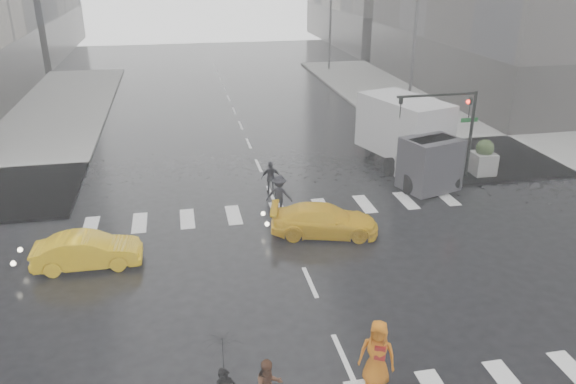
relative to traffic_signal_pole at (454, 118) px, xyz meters
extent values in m
plane|color=black|center=(-9.01, -8.01, -3.22)|extent=(120.00, 120.00, 0.00)
cube|color=gray|center=(10.49, 9.49, -3.14)|extent=(35.00, 35.00, 0.15)
cube|color=#2D2B28|center=(19.99, 18.99, -1.02)|extent=(26.05, 26.05, 4.40)
cube|color=#2D2B28|center=(19.99, 47.99, -1.02)|extent=(26.05, 26.05, 4.40)
cylinder|color=black|center=(0.99, -0.01, -0.97)|extent=(0.16, 0.16, 4.50)
cylinder|color=black|center=(-1.01, -0.01, 1.18)|extent=(4.00, 0.12, 0.12)
imported|color=black|center=(0.74, -0.01, 0.48)|extent=(0.16, 0.20, 1.00)
imported|color=black|center=(-2.81, -0.01, 0.68)|extent=(0.16, 0.20, 1.00)
sphere|color=#FF190C|center=(0.64, -0.01, 0.78)|extent=(0.20, 0.20, 0.20)
cube|color=#0D601F|center=(0.99, 0.29, -0.22)|extent=(0.90, 0.03, 0.22)
cylinder|color=#59595B|center=(1.99, 9.99, 1.28)|extent=(0.20, 0.20, 9.00)
cylinder|color=#59595B|center=(1.99, 29.99, 1.28)|extent=(0.20, 0.20, 9.00)
cube|color=gray|center=(-2.01, 0.19, -2.52)|extent=(1.10, 1.10, 1.10)
sphere|color=#213216|center=(-2.01, 0.19, -1.72)|extent=(0.90, 0.90, 0.90)
cube|color=gray|center=(-0.01, 0.19, -2.52)|extent=(1.10, 1.10, 1.10)
sphere|color=#213216|center=(-0.01, 0.19, -1.72)|extent=(0.90, 0.90, 0.90)
cube|color=gray|center=(1.99, 0.19, -2.52)|extent=(1.10, 1.10, 1.10)
sphere|color=#213216|center=(1.99, 0.19, -1.72)|extent=(0.90, 0.90, 0.90)
imported|color=black|center=(-12.45, -13.69, -1.23)|extent=(1.12, 1.13, 0.88)
imported|color=#BF610D|center=(-8.48, -13.21, -2.26)|extent=(1.12, 0.98, 1.92)
cube|color=maroon|center=(-8.48, -13.39, -2.07)|extent=(0.32, 0.27, 0.40)
imported|color=black|center=(-8.97, 0.13, -2.43)|extent=(0.95, 0.60, 1.58)
imported|color=black|center=(-9.02, -2.25, -2.33)|extent=(1.29, 0.96, 1.78)
imported|color=yellow|center=(-16.63, -5.35, -2.59)|extent=(3.80, 1.35, 1.25)
imported|color=yellow|center=(-7.59, -4.56, -2.59)|extent=(4.12, 2.60, 1.25)
cube|color=silver|center=(-1.51, 2.45, -1.00)|extent=(2.60, 4.98, 2.93)
cube|color=#2F2E33|center=(-1.51, -1.02, -1.86)|extent=(2.49, 1.95, 2.49)
cube|color=black|center=(-1.51, -1.02, -1.10)|extent=(2.17, 0.98, 0.98)
cylinder|color=black|center=(-2.64, -1.24, -2.73)|extent=(0.30, 0.98, 0.98)
cylinder|color=black|center=(-0.37, -1.24, -2.73)|extent=(0.30, 0.98, 0.98)
cylinder|color=black|center=(-2.64, 1.15, -2.73)|extent=(0.30, 0.98, 0.98)
cylinder|color=black|center=(-0.37, 1.15, -2.73)|extent=(0.30, 0.98, 0.98)
cylinder|color=black|center=(-2.64, 4.18, -2.73)|extent=(0.30, 0.98, 0.98)
cylinder|color=black|center=(-0.37, 4.18, -2.73)|extent=(0.30, 0.98, 0.98)
camera|label=1|loc=(-13.04, -24.24, 7.18)|focal=35.00mm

